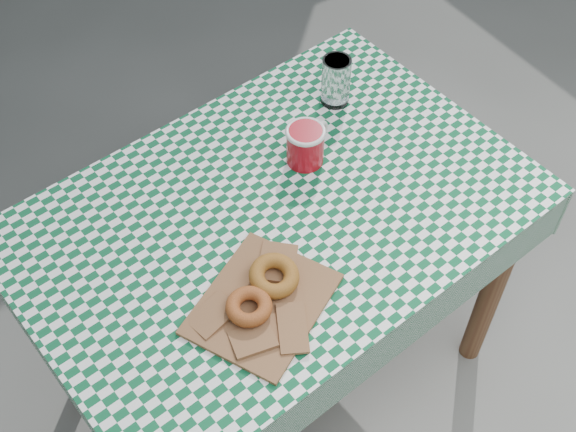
# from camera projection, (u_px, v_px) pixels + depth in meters

# --- Properties ---
(ground) EXTENTS (60.00, 60.00, 0.00)m
(ground) POSITION_uv_depth(u_px,v_px,m) (337.00, 387.00, 2.22)
(ground) COLOR #50504B
(ground) RESTS_ON ground
(table) EXTENTS (1.17, 0.84, 0.75)m
(table) POSITION_uv_depth(u_px,v_px,m) (277.00, 304.00, 1.96)
(table) COLOR brown
(table) RESTS_ON ground
(tablecloth) EXTENTS (1.20, 0.86, 0.01)m
(tablecloth) POSITION_uv_depth(u_px,v_px,m) (275.00, 212.00, 1.67)
(tablecloth) COLOR #0C502C
(tablecloth) RESTS_ON table
(paper_bag) EXTENTS (0.35, 0.33, 0.01)m
(paper_bag) POSITION_uv_depth(u_px,v_px,m) (262.00, 303.00, 1.51)
(paper_bag) COLOR brown
(paper_bag) RESTS_ON tablecloth
(bagel_front) EXTENTS (0.13, 0.13, 0.03)m
(bagel_front) POSITION_uv_depth(u_px,v_px,m) (249.00, 307.00, 1.48)
(bagel_front) COLOR #9E4E20
(bagel_front) RESTS_ON paper_bag
(bagel_back) EXTENTS (0.11, 0.11, 0.03)m
(bagel_back) POSITION_uv_depth(u_px,v_px,m) (274.00, 276.00, 1.52)
(bagel_back) COLOR #91571E
(bagel_back) RESTS_ON paper_bag
(coffee_mug) EXTENTS (0.22, 0.22, 0.10)m
(coffee_mug) POSITION_uv_depth(u_px,v_px,m) (305.00, 146.00, 1.72)
(coffee_mug) COLOR #A30A16
(coffee_mug) RESTS_ON tablecloth
(drinking_glass) EXTENTS (0.10, 0.10, 0.13)m
(drinking_glass) POSITION_uv_depth(u_px,v_px,m) (336.00, 81.00, 1.84)
(drinking_glass) COLOR silver
(drinking_glass) RESTS_ON tablecloth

